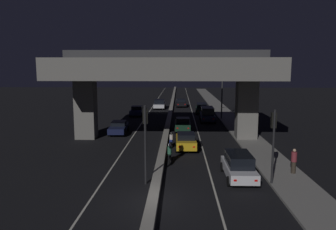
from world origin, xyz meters
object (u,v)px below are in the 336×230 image
traffic_light_left_of_median (145,131)px  car_white_lead (239,166)px  car_dark_blue_second_oncoming (137,111)px  car_white_third_oncoming (159,104)px  pedestrian_on_sidewalk (294,161)px  car_dark_blue_fourth (207,114)px  motorcycle_blue_filtering_mid (171,140)px  street_lamp (219,86)px  car_dark_green_third (183,124)px  traffic_light_right_of_median (273,134)px  car_black_sixth (181,103)px  motorcycle_red_filtering_far (176,124)px  car_taxi_yellow_second (186,141)px  car_dark_green_fifth (201,108)px  car_dark_blue_lead_oncoming (119,127)px

traffic_light_left_of_median → car_white_lead: traffic_light_left_of_median is taller
car_dark_blue_second_oncoming → car_white_third_oncoming: bearing=161.5°
traffic_light_left_of_median → pedestrian_on_sidewalk: traffic_light_left_of_median is taller
car_dark_blue_fourth → motorcycle_blue_filtering_mid: (-4.50, -14.19, -0.44)m
street_lamp → car_dark_green_third: bearing=-120.3°
traffic_light_right_of_median → car_dark_blue_fourth: traffic_light_right_of_median is taller
car_white_lead → pedestrian_on_sidewalk: pedestrian_on_sidewalk is taller
traffic_light_right_of_median → car_white_lead: (-1.83, 1.13, -2.37)m
traffic_light_right_of_median → car_black_sixth: (-5.41, 40.27, -2.52)m
car_white_lead → car_dark_blue_fourth: 22.68m
traffic_light_right_of_median → pedestrian_on_sidewalk: 3.58m
motorcycle_blue_filtering_mid → pedestrian_on_sidewalk: size_ratio=1.11×
traffic_light_right_of_median → street_lamp: (-0.22, 25.69, 1.47)m
car_white_lead → car_dark_blue_fourth: bearing=-0.1°
car_black_sixth → traffic_light_right_of_median: bearing=-174.9°
car_white_lead → car_black_sixth: size_ratio=1.05×
traffic_light_left_of_median → car_dark_blue_fourth: traffic_light_left_of_median is taller
car_dark_green_third → motorcycle_red_filtering_far: bearing=38.0°
car_taxi_yellow_second → car_white_lead: bearing=-157.6°
street_lamp → car_white_lead: bearing=-93.8°
car_dark_green_fifth → car_dark_blue_second_oncoming: bearing=106.9°
car_dark_blue_lead_oncoming → traffic_light_left_of_median: bearing=14.2°
traffic_light_left_of_median → car_dark_blue_second_oncoming: bearing=98.4°
traffic_light_right_of_median → car_dark_blue_lead_oncoming: (-12.42, 15.59, -2.55)m
car_dark_green_third → car_dark_blue_lead_oncoming: size_ratio=0.82×
car_dark_green_third → car_dark_blue_lead_oncoming: (-7.09, -1.35, -0.10)m
car_dark_blue_second_oncoming → pedestrian_on_sidewalk: 30.49m
car_white_lead → car_taxi_yellow_second: car_white_lead is taller
car_dark_green_fifth → car_dark_blue_second_oncoming: (-9.89, -2.69, -0.12)m
car_taxi_yellow_second → car_dark_blue_second_oncoming: car_taxi_yellow_second is taller
street_lamp → car_dark_blue_lead_oncoming: 16.35m
car_dark_green_fifth → car_dark_blue_lead_oncoming: car_dark_green_fifth is taller
street_lamp → car_dark_blue_fourth: (-1.76, -1.88, -3.68)m
car_taxi_yellow_second → car_dark_green_third: car_dark_green_third is taller
street_lamp → car_black_sixth: 15.98m
car_dark_blue_lead_oncoming → car_dark_blue_second_oncoming: (0.30, 13.33, 0.03)m
car_black_sixth → motorcycle_blue_filtering_mid: size_ratio=2.28×
car_taxi_yellow_second → motorcycle_red_filtering_far: (-0.97, 9.15, -0.13)m
pedestrian_on_sidewalk → street_lamp: bearing=95.4°
car_taxi_yellow_second → traffic_light_left_of_median: bearing=162.0°
traffic_light_left_of_median → car_dark_blue_fourth: bearing=76.2°
traffic_light_left_of_median → car_dark_blue_lead_oncoming: traffic_light_left_of_median is taller
car_dark_blue_second_oncoming → car_taxi_yellow_second: bearing=19.5°
street_lamp → car_dark_green_fifth: bearing=108.8°
car_taxi_yellow_second → car_dark_blue_fourth: bearing=-12.9°
car_white_lead → car_taxi_yellow_second: bearing=22.9°
car_dark_green_fifth → car_dark_blue_lead_oncoming: bearing=149.2°
traffic_light_left_of_median → traffic_light_right_of_median: traffic_light_left_of_median is taller
car_dark_blue_fourth → car_dark_blue_lead_oncoming: bearing=128.9°
car_taxi_yellow_second → car_dark_blue_second_oncoming: size_ratio=1.02×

